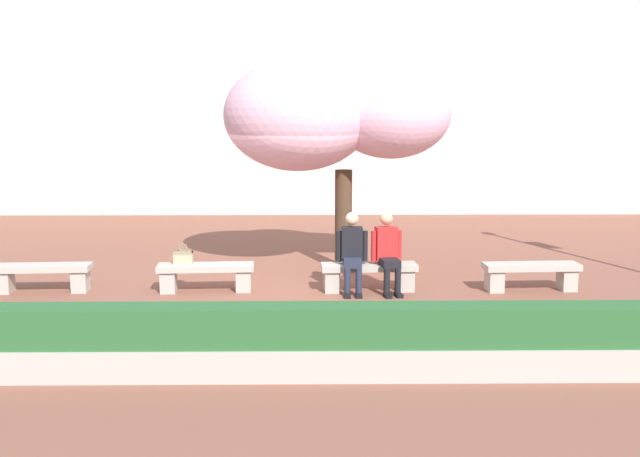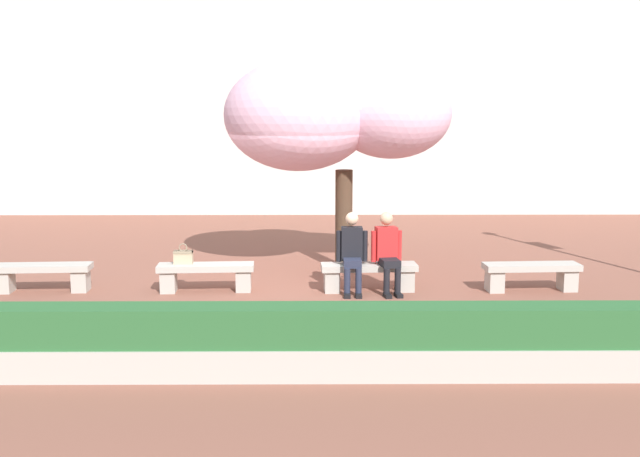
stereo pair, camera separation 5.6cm
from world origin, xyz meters
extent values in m
plane|color=brown|center=(0.00, 0.00, 0.00)|extent=(100.00, 100.00, 0.00)
cube|color=beige|center=(0.00, 10.99, 4.54)|extent=(28.00, 4.00, 9.09)
cube|color=#ADA89E|center=(-3.97, 0.00, 0.40)|extent=(1.57, 0.51, 0.10)
cube|color=#ADA89E|center=(-4.57, -0.03, 0.17)|extent=(0.26, 0.35, 0.35)
cube|color=#ADA89E|center=(-3.36, 0.03, 0.17)|extent=(0.26, 0.35, 0.35)
cube|color=#ADA89E|center=(-1.32, 0.00, 0.40)|extent=(1.57, 0.51, 0.10)
cube|color=#ADA89E|center=(-1.93, -0.03, 0.17)|extent=(0.26, 0.35, 0.35)
cube|color=#ADA89E|center=(-0.72, 0.03, 0.17)|extent=(0.26, 0.35, 0.35)
cube|color=#ADA89E|center=(1.32, 0.00, 0.40)|extent=(1.57, 0.51, 0.10)
cube|color=#ADA89E|center=(0.72, -0.03, 0.17)|extent=(0.26, 0.35, 0.35)
cube|color=#ADA89E|center=(1.93, 0.03, 0.17)|extent=(0.26, 0.35, 0.35)
cube|color=#ADA89E|center=(3.97, 0.00, 0.40)|extent=(1.57, 0.51, 0.10)
cube|color=#ADA89E|center=(3.36, -0.03, 0.17)|extent=(0.26, 0.35, 0.35)
cube|color=#ADA89E|center=(4.57, 0.03, 0.17)|extent=(0.26, 0.35, 0.35)
cube|color=black|center=(0.95, -0.42, 0.03)|extent=(0.10, 0.22, 0.06)
cylinder|color=#23283D|center=(0.95, -0.36, 0.24)|extent=(0.10, 0.10, 0.42)
cube|color=black|center=(1.13, -0.42, 0.03)|extent=(0.10, 0.22, 0.06)
cylinder|color=#23283D|center=(1.13, -0.36, 0.24)|extent=(0.10, 0.10, 0.42)
cube|color=#23283D|center=(1.04, -0.18, 0.51)|extent=(0.28, 0.40, 0.12)
cube|color=black|center=(1.04, 0.04, 0.78)|extent=(0.34, 0.22, 0.54)
sphere|color=beige|center=(1.04, 0.04, 1.19)|extent=(0.21, 0.21, 0.21)
cylinder|color=black|center=(0.83, 0.02, 0.74)|extent=(0.09, 0.09, 0.50)
cylinder|color=black|center=(1.25, 0.02, 0.74)|extent=(0.09, 0.09, 0.50)
cube|color=black|center=(1.59, -0.43, 0.03)|extent=(0.13, 0.23, 0.06)
cylinder|color=black|center=(1.58, -0.37, 0.24)|extent=(0.10, 0.10, 0.42)
cube|color=black|center=(1.76, -0.40, 0.03)|extent=(0.13, 0.23, 0.06)
cylinder|color=black|center=(1.75, -0.34, 0.24)|extent=(0.10, 0.10, 0.42)
cube|color=black|center=(1.63, -0.18, 0.51)|extent=(0.34, 0.44, 0.12)
cube|color=red|center=(1.60, 0.04, 0.78)|extent=(0.37, 0.27, 0.54)
sphere|color=tan|center=(1.60, 0.04, 1.19)|extent=(0.21, 0.21, 0.21)
cylinder|color=red|center=(1.39, -0.01, 0.74)|extent=(0.09, 0.09, 0.50)
cylinder|color=red|center=(1.81, 0.05, 0.74)|extent=(0.09, 0.09, 0.50)
cube|color=tan|center=(-1.69, 0.02, 0.56)|extent=(0.30, 0.14, 0.22)
cube|color=gray|center=(-1.69, 0.02, 0.65)|extent=(0.30, 0.15, 0.04)
torus|color=#807259|center=(-1.69, 0.02, 0.72)|extent=(0.14, 0.02, 0.14)
cylinder|color=#473323|center=(0.98, 1.71, 0.92)|extent=(0.32, 0.32, 1.84)
ellipsoid|color=#EFB7D1|center=(0.98, 1.71, 3.02)|extent=(2.11, 2.14, 1.58)
ellipsoid|color=#EFB7D1|center=(0.16, 1.46, 2.82)|extent=(2.62, 2.53, 1.97)
ellipsoid|color=#EFB7D1|center=(1.80, 1.47, 2.85)|extent=(2.13, 1.90, 1.60)
cube|color=#ADA89E|center=(0.00, -3.95, 0.18)|extent=(13.79, 0.50, 0.36)
cube|color=#285B2D|center=(0.00, -3.95, 0.58)|extent=(13.69, 0.44, 0.44)
camera|label=1|loc=(0.38, -11.86, 2.91)|focal=42.00mm
camera|label=2|loc=(0.44, -11.86, 2.91)|focal=42.00mm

